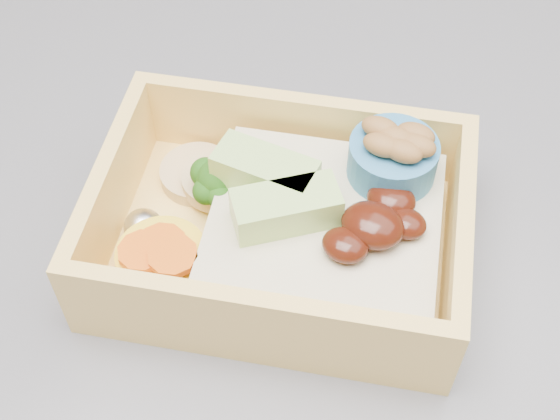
% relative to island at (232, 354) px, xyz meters
% --- Properties ---
extents(island, '(1.24, 0.84, 0.92)m').
position_rel_island_xyz_m(island, '(0.00, 0.00, 0.00)').
color(island, brown).
rests_on(island, ground).
extents(bento_box, '(0.22, 0.18, 0.07)m').
position_rel_island_xyz_m(bento_box, '(0.13, -0.14, 0.48)').
color(bento_box, '#FFCF69').
rests_on(bento_box, island).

